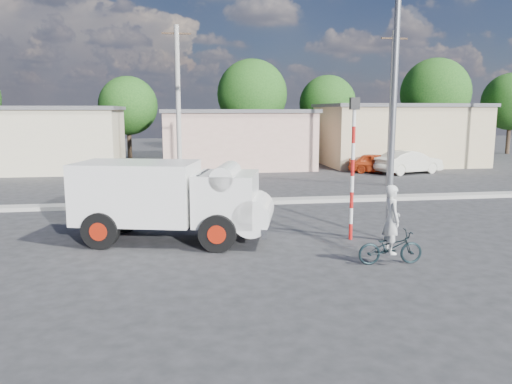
{
  "coord_description": "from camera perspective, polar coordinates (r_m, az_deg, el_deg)",
  "views": [
    {
      "loc": [
        -2.02,
        -12.98,
        3.99
      ],
      "look_at": [
        0.47,
        3.16,
        1.3
      ],
      "focal_mm": 35.0,
      "sensor_mm": 36.0,
      "label": 1
    }
  ],
  "objects": [
    {
      "name": "car_cream",
      "position": [
        33.11,
        17.09,
        3.28
      ],
      "size": [
        4.68,
        2.79,
        1.46
      ],
      "primitive_type": "imported",
      "rotation": [
        0.0,
        0.0,
        1.87
      ],
      "color": "silver",
      "rests_on": "ground"
    },
    {
      "name": "utility_poles",
      "position": [
        25.53,
        3.16,
        9.51
      ],
      "size": [
        35.4,
        0.24,
        8.0
      ],
      "color": "#99968E",
      "rests_on": "ground"
    },
    {
      "name": "cyclist",
      "position": [
        13.44,
        15.18,
        -4.28
      ],
      "size": [
        0.46,
        0.67,
        1.8
      ],
      "primitive_type": "imported",
      "rotation": [
        0.0,
        0.0,
        1.53
      ],
      "color": "silver",
      "rests_on": "ground"
    },
    {
      "name": "median",
      "position": [
        21.43,
        -3.24,
        -1.17
      ],
      "size": [
        40.0,
        0.8,
        0.16
      ],
      "primitive_type": "cube",
      "color": "#99968E",
      "rests_on": "ground"
    },
    {
      "name": "car_red",
      "position": [
        32.93,
        13.75,
        3.22
      ],
      "size": [
        3.99,
        2.83,
        1.26
      ],
      "primitive_type": "imported",
      "rotation": [
        0.0,
        0.0,
        1.17
      ],
      "color": "#B93914",
      "rests_on": "ground"
    },
    {
      "name": "truck",
      "position": [
        15.34,
        -9.38,
        -0.69
      ],
      "size": [
        6.23,
        3.51,
        2.43
      ],
      "rotation": [
        0.0,
        0.0,
        -0.25
      ],
      "color": "black",
      "rests_on": "ground"
    },
    {
      "name": "traffic_pole",
      "position": [
        15.45,
        11.02,
        4.0
      ],
      "size": [
        0.28,
        0.18,
        4.36
      ],
      "color": "red",
      "rests_on": "ground"
    },
    {
      "name": "tree_row",
      "position": [
        42.59,
        4.12,
        10.62
      ],
      "size": [
        51.24,
        7.43,
        8.42
      ],
      "color": "#38281E",
      "rests_on": "ground"
    },
    {
      "name": "bicycle",
      "position": [
        13.55,
        15.1,
        -6.12
      ],
      "size": [
        1.73,
        0.67,
        0.9
      ],
      "primitive_type": "imported",
      "rotation": [
        0.0,
        0.0,
        1.53
      ],
      "color": "black",
      "rests_on": "ground"
    },
    {
      "name": "streetlight",
      "position": [
        15.49,
        15.03,
        12.64
      ],
      "size": [
        2.34,
        0.22,
        9.0
      ],
      "color": "slate",
      "rests_on": "ground"
    },
    {
      "name": "building_row",
      "position": [
        35.16,
        -3.72,
        6.3
      ],
      "size": [
        37.8,
        7.3,
        4.44
      ],
      "color": "beige",
      "rests_on": "ground"
    },
    {
      "name": "ground_plane",
      "position": [
        13.73,
        0.06,
        -7.54
      ],
      "size": [
        120.0,
        120.0,
        0.0
      ],
      "primitive_type": "plane",
      "color": "#262628",
      "rests_on": "ground"
    }
  ]
}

